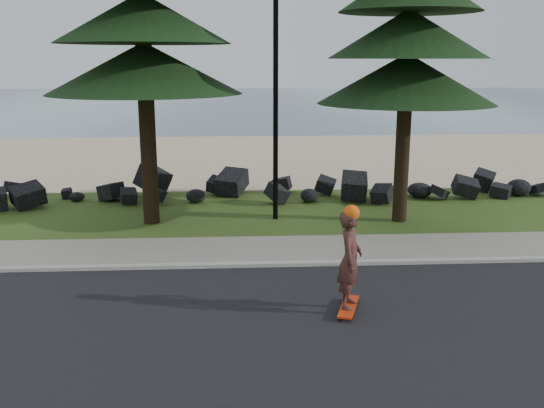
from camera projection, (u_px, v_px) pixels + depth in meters
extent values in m
plane|color=#324C17|center=(284.00, 254.00, 14.32)|extent=(160.00, 160.00, 0.00)
cube|color=black|center=(305.00, 339.00, 9.95)|extent=(160.00, 7.00, 0.02)
cube|color=#AEAB9C|center=(287.00, 264.00, 13.44)|extent=(160.00, 0.20, 0.10)
cube|color=gray|center=(283.00, 249.00, 14.51)|extent=(160.00, 2.00, 0.08)
cube|color=tan|center=(260.00, 156.00, 28.39)|extent=(160.00, 15.00, 0.01)
cube|color=#344D64|center=(247.00, 102.00, 63.81)|extent=(160.00, 58.00, 0.01)
cylinder|color=black|center=(276.00, 77.00, 16.48)|extent=(0.14, 0.14, 8.00)
cube|color=red|center=(348.00, 307.00, 11.02)|extent=(0.58, 1.10, 0.04)
imported|color=#4C2823|center=(350.00, 259.00, 10.81)|extent=(0.61, 0.75, 1.78)
sphere|color=#F95E0D|center=(351.00, 213.00, 10.60)|extent=(0.29, 0.29, 0.29)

